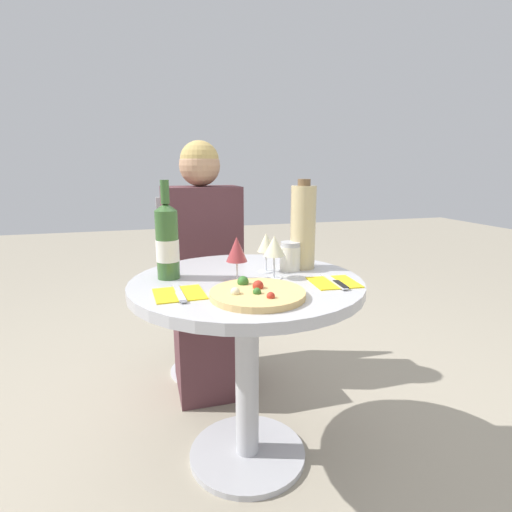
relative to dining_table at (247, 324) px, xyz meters
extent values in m
plane|color=#9E937F|center=(0.00, 0.00, -0.54)|extent=(12.00, 12.00, 0.00)
cylinder|color=#B2B2B7|center=(0.00, 0.00, -0.53)|extent=(0.44, 0.44, 0.02)
cylinder|color=#B2B2B7|center=(0.00, 0.00, -0.20)|extent=(0.09, 0.09, 0.65)
cylinder|color=#B7B7BC|center=(0.00, 0.00, 0.15)|extent=(0.81, 0.81, 0.04)
cylinder|color=silver|center=(-0.05, 0.71, -0.54)|extent=(0.38, 0.38, 0.01)
cylinder|color=silver|center=(-0.05, 0.71, -0.32)|extent=(0.06, 0.06, 0.45)
cube|color=silver|center=(-0.05, 0.71, -0.08)|extent=(0.42, 0.42, 0.03)
cube|color=silver|center=(-0.05, 0.90, 0.16)|extent=(0.42, 0.02, 0.46)
cube|color=#512D33|center=(-0.05, 0.53, -0.31)|extent=(0.33, 0.35, 0.48)
cube|color=#512D33|center=(-0.05, 0.71, 0.19)|extent=(0.39, 0.23, 0.52)
sphere|color=tan|center=(-0.05, 0.71, 0.55)|extent=(0.20, 0.20, 0.20)
sphere|color=tan|center=(-0.05, 0.71, 0.58)|extent=(0.19, 0.19, 0.19)
cylinder|color=#DBB26B|center=(-0.02, -0.20, 0.18)|extent=(0.29, 0.29, 0.02)
sphere|color=beige|center=(-0.09, -0.21, 0.19)|extent=(0.03, 0.03, 0.03)
sphere|color=#B22D1E|center=(0.00, -0.27, 0.19)|extent=(0.02, 0.02, 0.02)
sphere|color=#B22D1E|center=(-0.01, -0.17, 0.19)|extent=(0.03, 0.03, 0.03)
sphere|color=#336B28|center=(-0.03, -0.22, 0.19)|extent=(0.03, 0.03, 0.03)
sphere|color=#336B28|center=(-0.04, -0.12, 0.19)|extent=(0.04, 0.04, 0.04)
cylinder|color=#38602D|center=(-0.26, 0.09, 0.28)|extent=(0.08, 0.08, 0.24)
cone|color=#38602D|center=(-0.26, 0.09, 0.42)|extent=(0.08, 0.08, 0.03)
cylinder|color=#38602D|center=(-0.26, 0.09, 0.47)|extent=(0.03, 0.03, 0.08)
cylinder|color=silver|center=(-0.26, 0.09, 0.27)|extent=(0.08, 0.08, 0.08)
cylinder|color=tan|center=(0.25, 0.10, 0.32)|extent=(0.10, 0.10, 0.31)
cylinder|color=brown|center=(0.25, 0.10, 0.49)|extent=(0.05, 0.05, 0.02)
cylinder|color=silver|center=(0.19, 0.08, 0.21)|extent=(0.08, 0.08, 0.09)
cylinder|color=#B2B2B7|center=(0.19, 0.08, 0.27)|extent=(0.07, 0.07, 0.02)
cylinder|color=silver|center=(0.10, -0.01, 0.17)|extent=(0.06, 0.06, 0.00)
cylinder|color=silver|center=(0.10, -0.01, 0.21)|extent=(0.01, 0.01, 0.08)
cone|color=beige|center=(0.10, -0.01, 0.28)|extent=(0.08, 0.08, 0.07)
cylinder|color=silver|center=(0.10, 0.08, 0.17)|extent=(0.06, 0.06, 0.00)
cylinder|color=silver|center=(0.10, 0.08, 0.21)|extent=(0.01, 0.01, 0.07)
cone|color=beige|center=(0.10, 0.08, 0.28)|extent=(0.07, 0.07, 0.07)
cylinder|color=silver|center=(-0.04, -0.01, 0.17)|extent=(0.06, 0.06, 0.00)
cylinder|color=silver|center=(-0.04, -0.01, 0.20)|extent=(0.01, 0.01, 0.07)
cone|color=#9E383D|center=(-0.04, -0.01, 0.28)|extent=(0.07, 0.07, 0.08)
cube|color=yellow|center=(-0.24, -0.11, 0.17)|extent=(0.16, 0.16, 0.00)
cube|color=silver|center=(-0.24, -0.11, 0.17)|extent=(0.03, 0.19, 0.00)
cube|color=silver|center=(-0.24, -0.15, 0.17)|extent=(0.02, 0.09, 0.00)
cube|color=yellow|center=(0.27, -0.13, 0.17)|extent=(0.16, 0.16, 0.00)
cube|color=silver|center=(0.27, -0.13, 0.17)|extent=(0.03, 0.19, 0.00)
cube|color=black|center=(0.27, -0.17, 0.17)|extent=(0.03, 0.09, 0.00)
camera|label=1|loc=(-0.34, -1.30, 0.55)|focal=28.00mm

